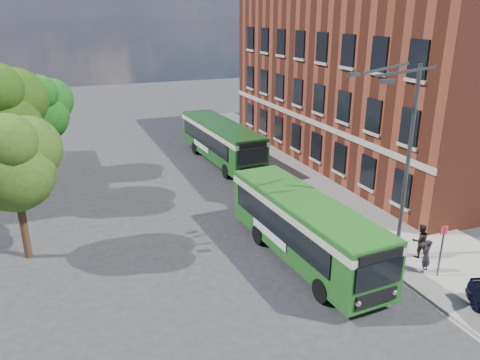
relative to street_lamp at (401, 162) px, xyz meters
name	(u,v)px	position (x,y,z in m)	size (l,w,h in m)	color
ground	(279,258)	(-4.84, 2.00, -4.79)	(120.00, 120.00, 0.00)	#28282A
pavement	(319,183)	(2.16, 10.00, -4.72)	(6.00, 48.00, 0.15)	gray
kerb_line	(279,190)	(-0.89, 10.00, -4.79)	(0.12, 48.00, 0.01)	beige
brick_office	(377,68)	(9.16, 14.00, 2.18)	(12.10, 26.00, 14.20)	maroon
street_lamp	(401,162)	(0.00, 0.00, 0.00)	(2.96, 2.38, 9.00)	#3B3E41
bus_stop_sign	(442,248)	(0.76, -2.20, -3.28)	(0.35, 0.08, 2.52)	#3B3E41
bus_front	(304,224)	(-3.84, 1.52, -2.96)	(3.10, 10.42, 3.02)	#205B1D
bus_rear	(221,138)	(-2.22, 17.36, -2.96)	(3.07, 11.40, 3.02)	#195619
pedestrian_a	(426,256)	(0.49, -1.69, -3.87)	(0.56, 0.37, 1.54)	#241F28
pedestrian_b	(420,241)	(1.19, -0.54, -3.81)	(0.81, 0.63, 1.66)	black
tree_left	(14,161)	(-15.80, 6.54, -0.01)	(4.18, 3.97, 7.05)	#3C2616
tree_mid	(1,110)	(-16.62, 13.84, 1.00)	(5.05, 4.81, 8.54)	#3C2616
tree_right	(42,108)	(-14.59, 18.97, 0.04)	(4.22, 4.01, 7.13)	#3C2616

